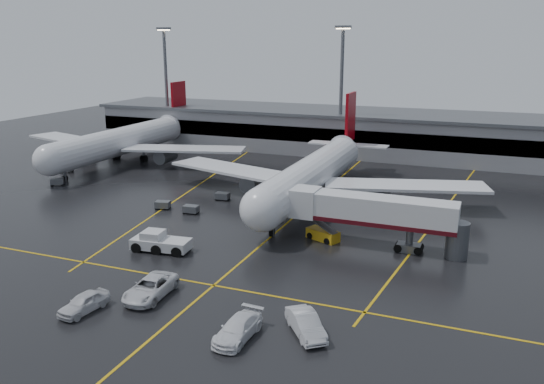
% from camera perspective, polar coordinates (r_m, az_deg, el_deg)
% --- Properties ---
extents(ground, '(220.00, 220.00, 0.00)m').
position_cam_1_polar(ground, '(72.73, 2.05, -2.81)').
color(ground, black).
rests_on(ground, ground).
extents(apron_line_centre, '(0.25, 90.00, 0.02)m').
position_cam_1_polar(apron_line_centre, '(72.73, 2.05, -2.80)').
color(apron_line_centre, gold).
rests_on(apron_line_centre, ground).
extents(apron_line_stop, '(60.00, 0.25, 0.02)m').
position_cam_1_polar(apron_line_stop, '(53.94, -6.03, -9.55)').
color(apron_line_stop, gold).
rests_on(apron_line_stop, ground).
extents(apron_line_left, '(9.99, 69.35, 0.02)m').
position_cam_1_polar(apron_line_left, '(89.57, -7.85, 0.55)').
color(apron_line_left, gold).
rests_on(apron_line_left, ground).
extents(apron_line_right, '(7.57, 69.64, 0.02)m').
position_cam_1_polar(apron_line_right, '(78.59, 17.05, -2.10)').
color(apron_line_right, gold).
rests_on(apron_line_right, ground).
extents(terminal, '(122.00, 19.00, 8.60)m').
position_cam_1_polar(terminal, '(116.83, 10.14, 6.07)').
color(terminal, gray).
rests_on(terminal, ground).
extents(light_mast_left, '(3.00, 1.20, 25.45)m').
position_cam_1_polar(light_mast_left, '(127.27, -10.87, 11.39)').
color(light_mast_left, '#595B60').
rests_on(light_mast_left, ground).
extents(light_mast_mid, '(3.00, 1.20, 25.45)m').
position_cam_1_polar(light_mast_mid, '(111.05, 7.17, 11.00)').
color(light_mast_mid, '#595B60').
rests_on(light_mast_mid, ground).
extents(main_airliner, '(48.80, 45.60, 14.10)m').
position_cam_1_polar(main_airliner, '(80.46, 4.43, 2.05)').
color(main_airliner, silver).
rests_on(main_airliner, ground).
extents(second_airliner, '(48.80, 45.60, 14.10)m').
position_cam_1_polar(second_airliner, '(110.15, -14.95, 5.18)').
color(second_airliner, silver).
rests_on(second_airliner, ground).
extents(jet_bridge, '(19.90, 3.40, 6.05)m').
position_cam_1_polar(jet_bridge, '(63.01, 10.42, -2.19)').
color(jet_bridge, silver).
rests_on(jet_bridge, ground).
extents(pushback_tractor, '(6.77, 3.45, 2.33)m').
position_cam_1_polar(pushback_tractor, '(63.00, -11.51, -5.14)').
color(pushback_tractor, silver).
rests_on(pushback_tractor, ground).
extents(belt_loader, '(4.32, 3.15, 2.52)m').
position_cam_1_polar(belt_loader, '(65.41, 5.27, -4.40)').
color(belt_loader, gold).
rests_on(belt_loader, ground).
extents(service_van_a, '(3.31, 6.57, 1.78)m').
position_cam_1_polar(service_van_a, '(52.28, -12.42, -9.62)').
color(service_van_a, silver).
rests_on(service_van_a, ground).
extents(service_van_b, '(2.54, 5.74, 1.64)m').
position_cam_1_polar(service_van_b, '(44.72, -3.54, -13.89)').
color(service_van_b, white).
rests_on(service_van_b, ground).
extents(service_van_c, '(4.76, 5.32, 1.75)m').
position_cam_1_polar(service_van_c, '(45.26, 3.50, -13.42)').
color(service_van_c, silver).
rests_on(service_van_c, ground).
extents(service_van_d, '(2.57, 5.05, 1.65)m').
position_cam_1_polar(service_van_d, '(51.21, -18.82, -10.75)').
color(service_van_d, silver).
rests_on(service_van_d, ground).
extents(baggage_cart_a, '(2.10, 1.46, 1.12)m').
position_cam_1_polar(baggage_cart_a, '(75.68, -8.36, -1.74)').
color(baggage_cart_a, '#595B60').
rests_on(baggage_cart_a, ground).
extents(baggage_cart_b, '(2.24, 1.71, 1.12)m').
position_cam_1_polar(baggage_cart_b, '(78.36, -11.19, -1.28)').
color(baggage_cart_b, '#595B60').
rests_on(baggage_cart_b, ground).
extents(baggage_cart_c, '(2.11, 1.47, 1.12)m').
position_cam_1_polar(baggage_cart_c, '(81.48, -5.14, -0.40)').
color(baggage_cart_c, '#595B60').
rests_on(baggage_cart_c, ground).
extents(baggage_cart_d, '(2.15, 1.55, 1.12)m').
position_cam_1_polar(baggage_cart_d, '(105.00, -20.41, 2.26)').
color(baggage_cart_d, '#595B60').
rests_on(baggage_cart_d, ground).
extents(baggage_cart_e, '(2.38, 2.22, 1.12)m').
position_cam_1_polar(baggage_cart_e, '(96.06, -21.28, 1.02)').
color(baggage_cart_e, '#595B60').
rests_on(baggage_cart_e, ground).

